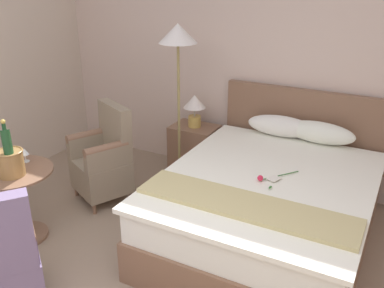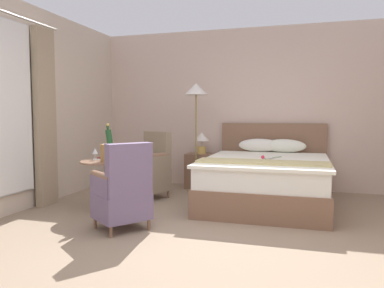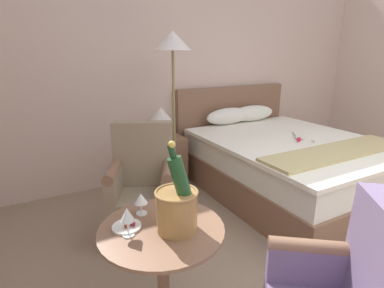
{
  "view_description": "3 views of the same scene",
  "coord_description": "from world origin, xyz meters",
  "px_view_note": "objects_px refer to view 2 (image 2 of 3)",
  "views": [
    {
      "loc": [
        1.36,
        -1.28,
        2.29
      ],
      "look_at": [
        -0.27,
        1.78,
        0.84
      ],
      "focal_mm": 40.0,
      "sensor_mm": 36.0,
      "label": 1
    },
    {
      "loc": [
        0.91,
        -3.43,
        1.26
      ],
      "look_at": [
        -0.56,
        1.51,
        0.86
      ],
      "focal_mm": 35.0,
      "sensor_mm": 36.0,
      "label": 2
    },
    {
      "loc": [
        -2.06,
        -0.42,
        1.56
      ],
      "look_at": [
        -0.86,
        1.81,
        0.8
      ],
      "focal_mm": 28.0,
      "sensor_mm": 36.0,
      "label": 3
    }
  ],
  "objects_px": {
    "snack_plate": "(99,159)",
    "bedside_lamp": "(202,140)",
    "armchair_facing_bed": "(123,192)",
    "side_table_round": "(107,181)",
    "wine_glass_near_edge": "(95,152)",
    "floor_lamp_brass": "(196,99)",
    "nightstand": "(202,171)",
    "wine_glass_near_bucket": "(111,152)",
    "bed": "(266,179)",
    "armchair_by_window": "(150,169)",
    "champagne_bucket": "(109,150)"
  },
  "relations": [
    {
      "from": "snack_plate",
      "to": "floor_lamp_brass",
      "type": "bearing_deg",
      "value": 56.3
    },
    {
      "from": "wine_glass_near_edge",
      "to": "snack_plate",
      "type": "height_order",
      "value": "wine_glass_near_edge"
    },
    {
      "from": "side_table_round",
      "to": "nightstand",
      "type": "bearing_deg",
      "value": 67.21
    },
    {
      "from": "wine_glass_near_bucket",
      "to": "armchair_facing_bed",
      "type": "distance_m",
      "value": 1.11
    },
    {
      "from": "bedside_lamp",
      "to": "floor_lamp_brass",
      "type": "bearing_deg",
      "value": -89.68
    },
    {
      "from": "champagne_bucket",
      "to": "side_table_round",
      "type": "bearing_deg",
      "value": 141.34
    },
    {
      "from": "nightstand",
      "to": "snack_plate",
      "type": "xyz_separation_m",
      "value": [
        -0.94,
        -1.78,
        0.38
      ]
    },
    {
      "from": "champagne_bucket",
      "to": "wine_glass_near_edge",
      "type": "height_order",
      "value": "champagne_bucket"
    },
    {
      "from": "champagne_bucket",
      "to": "armchair_by_window",
      "type": "height_order",
      "value": "champagne_bucket"
    },
    {
      "from": "snack_plate",
      "to": "side_table_round",
      "type": "bearing_deg",
      "value": -28.07
    },
    {
      "from": "floor_lamp_brass",
      "to": "side_table_round",
      "type": "bearing_deg",
      "value": -117.52
    },
    {
      "from": "floor_lamp_brass",
      "to": "wine_glass_near_edge",
      "type": "xyz_separation_m",
      "value": [
        -0.96,
        -1.49,
        -0.74
      ]
    },
    {
      "from": "champagne_bucket",
      "to": "wine_glass_near_bucket",
      "type": "distance_m",
      "value": 0.27
    },
    {
      "from": "side_table_round",
      "to": "champagne_bucket",
      "type": "distance_m",
      "value": 0.42
    },
    {
      "from": "nightstand",
      "to": "wine_glass_near_bucket",
      "type": "distance_m",
      "value": 1.92
    },
    {
      "from": "bed",
      "to": "armchair_by_window",
      "type": "relative_size",
      "value": 2.19
    },
    {
      "from": "wine_glass_near_edge",
      "to": "armchair_by_window",
      "type": "xyz_separation_m",
      "value": [
        0.39,
        0.92,
        -0.35
      ]
    },
    {
      "from": "nightstand",
      "to": "wine_glass_near_edge",
      "type": "height_order",
      "value": "wine_glass_near_edge"
    },
    {
      "from": "side_table_round",
      "to": "wine_glass_near_edge",
      "type": "height_order",
      "value": "wine_glass_near_edge"
    },
    {
      "from": "floor_lamp_brass",
      "to": "side_table_round",
      "type": "xyz_separation_m",
      "value": [
        -0.78,
        -1.5,
        -1.12
      ]
    },
    {
      "from": "side_table_round",
      "to": "wine_glass_near_bucket",
      "type": "height_order",
      "value": "wine_glass_near_bucket"
    },
    {
      "from": "bed",
      "to": "snack_plate",
      "type": "relative_size",
      "value": 14.15
    },
    {
      "from": "floor_lamp_brass",
      "to": "armchair_by_window",
      "type": "xyz_separation_m",
      "value": [
        -0.57,
        -0.57,
        -1.09
      ]
    },
    {
      "from": "floor_lamp_brass",
      "to": "armchair_facing_bed",
      "type": "height_order",
      "value": "floor_lamp_brass"
    },
    {
      "from": "bedside_lamp",
      "to": "armchair_facing_bed",
      "type": "relative_size",
      "value": 0.38
    },
    {
      "from": "snack_plate",
      "to": "armchair_by_window",
      "type": "distance_m",
      "value": 0.96
    },
    {
      "from": "snack_plate",
      "to": "armchair_by_window",
      "type": "xyz_separation_m",
      "value": [
        0.38,
        0.84,
        -0.24
      ]
    },
    {
      "from": "bed",
      "to": "snack_plate",
      "type": "bearing_deg",
      "value": -155.58
    },
    {
      "from": "wine_glass_near_edge",
      "to": "snack_plate",
      "type": "relative_size",
      "value": 1.0
    },
    {
      "from": "side_table_round",
      "to": "armchair_facing_bed",
      "type": "relative_size",
      "value": 0.7
    },
    {
      "from": "nightstand",
      "to": "wine_glass_near_bucket",
      "type": "relative_size",
      "value": 4.67
    },
    {
      "from": "armchair_facing_bed",
      "to": "bed",
      "type": "bearing_deg",
      "value": 51.1
    },
    {
      "from": "bedside_lamp",
      "to": "armchair_by_window",
      "type": "distance_m",
      "value": 1.16
    },
    {
      "from": "snack_plate",
      "to": "bedside_lamp",
      "type": "bearing_deg",
      "value": 62.0
    },
    {
      "from": "bed",
      "to": "wine_glass_near_edge",
      "type": "distance_m",
      "value": 2.41
    },
    {
      "from": "wine_glass_near_edge",
      "to": "armchair_by_window",
      "type": "bearing_deg",
      "value": 66.85
    },
    {
      "from": "side_table_round",
      "to": "armchair_facing_bed",
      "type": "bearing_deg",
      "value": -49.14
    },
    {
      "from": "bedside_lamp",
      "to": "wine_glass_near_edge",
      "type": "bearing_deg",
      "value": -117.44
    },
    {
      "from": "bedside_lamp",
      "to": "nightstand",
      "type": "bearing_deg",
      "value": 0.0
    },
    {
      "from": "bed",
      "to": "wine_glass_near_edge",
      "type": "bearing_deg",
      "value": -154.16
    },
    {
      "from": "wine_glass_near_edge",
      "to": "armchair_facing_bed",
      "type": "height_order",
      "value": "armchair_facing_bed"
    },
    {
      "from": "side_table_round",
      "to": "wine_glass_near_edge",
      "type": "bearing_deg",
      "value": 175.16
    },
    {
      "from": "bed",
      "to": "floor_lamp_brass",
      "type": "distance_m",
      "value": 1.72
    },
    {
      "from": "champagne_bucket",
      "to": "nightstand",
      "type": "bearing_deg",
      "value": 69.58
    },
    {
      "from": "wine_glass_near_bucket",
      "to": "armchair_by_window",
      "type": "xyz_separation_m",
      "value": [
        0.26,
        0.74,
        -0.32
      ]
    },
    {
      "from": "armchair_facing_bed",
      "to": "bedside_lamp",
      "type": "bearing_deg",
      "value": 85.36
    },
    {
      "from": "side_table_round",
      "to": "snack_plate",
      "type": "relative_size",
      "value": 4.32
    },
    {
      "from": "side_table_round",
      "to": "wine_glass_near_edge",
      "type": "relative_size",
      "value": 4.33
    },
    {
      "from": "wine_glass_near_bucket",
      "to": "armchair_facing_bed",
      "type": "height_order",
      "value": "armchair_facing_bed"
    },
    {
      "from": "floor_lamp_brass",
      "to": "wine_glass_near_bucket",
      "type": "bearing_deg",
      "value": -122.23
    }
  ]
}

